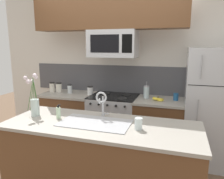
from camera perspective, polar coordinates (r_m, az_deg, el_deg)
ground_plane at (r=3.15m, az=-4.84°, el=-21.97°), size 10.00×10.00×0.00m
rear_partition at (r=3.80m, az=6.46°, el=4.84°), size 5.20×0.10×2.60m
splash_band at (r=3.83m, az=1.84°, el=2.71°), size 3.24×0.01×0.48m
back_counter_left at (r=4.01m, az=-10.96°, el=-7.33°), size 0.91×0.65×0.91m
back_counter_right at (r=3.57m, az=12.06°, el=-9.75°), size 0.76×0.65×0.91m
stove_range at (r=3.70m, az=0.39°, el=-8.62°), size 0.76×0.64×0.93m
microwave at (r=3.46m, az=0.32°, el=11.87°), size 0.74×0.40×0.41m
upper_cabinet_band at (r=3.49m, az=-1.07°, el=20.19°), size 2.37×0.34×0.60m
refrigerator at (r=3.49m, az=25.01°, el=-4.27°), size 0.80×0.74×1.70m
storage_jar_tall at (r=4.05m, az=-15.37°, el=0.61°), size 0.09×0.09×0.18m
storage_jar_medium at (r=4.00m, az=-13.70°, el=0.52°), size 0.11×0.11×0.17m
storage_jar_short at (r=3.89m, az=-10.97°, el=0.18°), size 0.08×0.08×0.15m
storage_jar_squat at (r=3.72m, az=-5.72°, el=-0.25°), size 0.10×0.10×0.14m
banana_bunch at (r=3.37m, az=11.92°, el=-2.52°), size 0.19×0.16×0.08m
french_press at (r=3.49m, az=8.97°, el=-0.63°), size 0.09×0.09×0.27m
coffee_tin at (r=3.46m, az=16.34°, el=-1.83°), size 0.08×0.08×0.11m
island_counter at (r=2.56m, az=-2.86°, el=-18.52°), size 2.10×0.80×0.91m
kitchen_sink at (r=2.41m, az=-4.42°, el=-10.28°), size 0.76×0.43×0.16m
sink_faucet at (r=2.51m, az=-2.71°, el=-2.94°), size 0.14×0.14×0.31m
dish_soap_bottle at (r=2.58m, az=-13.83°, el=-5.87°), size 0.06×0.05×0.16m
drinking_glass at (r=2.20m, az=6.93°, el=-8.88°), size 0.08×0.08×0.12m
flower_vase at (r=2.74m, az=-19.62°, el=-3.22°), size 0.16×0.17×0.50m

